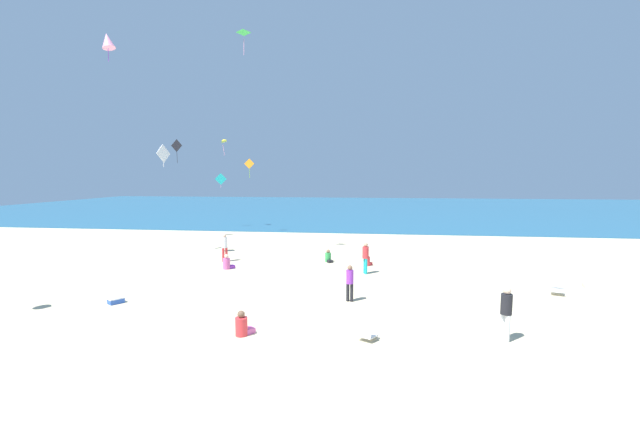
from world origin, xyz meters
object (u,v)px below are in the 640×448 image
person_2 (506,310)px  kite_teal (221,179)px  kite_white (163,154)px  person_5 (366,256)px  kite_green (244,31)px  beach_chair_near_camera (557,288)px  person_3 (243,326)px  person_4 (350,281)px  person_7 (225,245)px  kite_pink (108,41)px  beach_chair_mid_beach (367,333)px  kite_yellow (223,141)px  kite_black (177,146)px  person_0 (227,263)px  person_6 (328,257)px  cooler_box (116,300)px  kite_orange (249,164)px  person_1 (367,261)px

person_2 → kite_teal: size_ratio=1.23×
person_2 → kite_white: 22.31m
person_5 → kite_green: bearing=130.7°
beach_chair_near_camera → person_3: size_ratio=0.97×
person_4 → person_7: bearing=60.0°
person_7 → kite_pink: (-6.04, -1.12, 11.59)m
beach_chair_near_camera → beach_chair_mid_beach: (-8.07, -6.23, -0.04)m
kite_yellow → kite_teal: bearing=149.8°
kite_yellow → kite_black: kite_yellow is taller
person_3 → kite_black: size_ratio=0.44×
kite_white → person_3: bearing=-54.3°
kite_black → person_4: bearing=-45.8°
person_0 → person_3: same height
kite_green → kite_teal: kite_green is taller
person_3 → person_5: size_ratio=0.50×
person_6 → person_5: bearing=8.7°
person_0 → kite_black: 14.49m
beach_chair_mid_beach → kite_green: size_ratio=0.46×
beach_chair_near_camera → person_3: 13.60m
person_0 → kite_green: size_ratio=0.51×
beach_chair_near_camera → kite_green: kite_green is taller
person_7 → person_5: bearing=57.0°
kite_teal → kite_green: bearing=-63.0°
beach_chair_mid_beach → kite_green: 20.29m
person_4 → beach_chair_near_camera: bearing=-64.4°
kite_black → kite_pink: kite_pink is taller
person_3 → person_6: 11.84m
person_3 → kite_teal: (-10.73, 26.48, 4.47)m
person_3 → kite_pink: kite_pink is taller
cooler_box → beach_chair_near_camera: bearing=11.6°
cooler_box → person_3: size_ratio=0.84×
person_6 → kite_white: size_ratio=0.51×
kite_teal → kite_orange: (3.93, -3.38, 1.33)m
kite_yellow → kite_teal: kite_yellow is taller
kite_black → kite_teal: kite_black is taller
beach_chair_near_camera → kite_green: 21.92m
kite_black → kite_yellow: bearing=80.3°
cooler_box → kite_black: kite_black is taller
kite_white → kite_teal: size_ratio=1.05×
person_6 → kite_pink: 17.40m
person_5 → beach_chair_near_camera: bearing=-39.4°
person_3 → kite_white: size_ratio=0.56×
kite_white → kite_green: (5.54, -0.10, 7.26)m
person_5 → cooler_box: bearing=-168.2°
kite_yellow → person_6: bearing=-51.0°
person_6 → kite_green: size_ratio=0.46×
person_3 → person_6: bearing=28.2°
person_1 → person_4: 7.00m
person_3 → person_7: (-4.70, 11.05, 0.67)m
person_0 → kite_teal: bearing=63.5°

